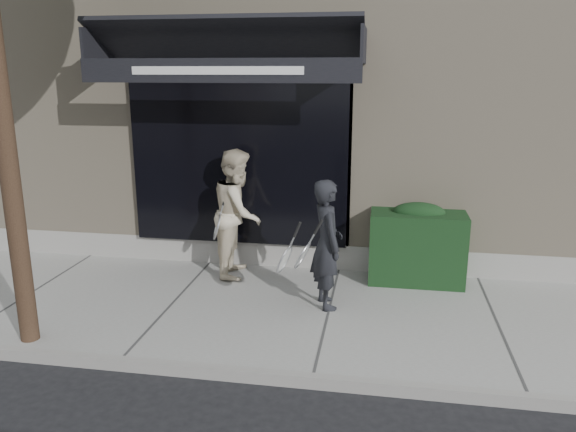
# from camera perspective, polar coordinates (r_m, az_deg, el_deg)

# --- Properties ---
(ground) EXTENTS (80.00, 80.00, 0.00)m
(ground) POSITION_cam_1_polar(r_m,az_deg,el_deg) (7.12, 4.15, -10.48)
(ground) COLOR black
(ground) RESTS_ON ground
(sidewalk) EXTENTS (20.00, 3.00, 0.12)m
(sidewalk) POSITION_cam_1_polar(r_m,az_deg,el_deg) (7.10, 4.16, -10.05)
(sidewalk) COLOR gray
(sidewalk) RESTS_ON ground
(curb) EXTENTS (20.00, 0.10, 0.14)m
(curb) POSITION_cam_1_polar(r_m,az_deg,el_deg) (5.73, 2.55, -16.37)
(curb) COLOR gray
(curb) RESTS_ON ground
(building_facade) EXTENTS (14.30, 8.04, 5.64)m
(building_facade) POSITION_cam_1_polar(r_m,az_deg,el_deg) (11.40, 6.91, 13.12)
(building_facade) COLOR tan
(building_facade) RESTS_ON ground
(hedge) EXTENTS (1.30, 0.70, 1.14)m
(hedge) POSITION_cam_1_polar(r_m,az_deg,el_deg) (8.04, 12.96, -2.81)
(hedge) COLOR black
(hedge) RESTS_ON sidewalk
(pedestrian_front) EXTENTS (0.85, 0.92, 1.62)m
(pedestrian_front) POSITION_cam_1_polar(r_m,az_deg,el_deg) (6.94, 3.93, -2.90)
(pedestrian_front) COLOR black
(pedestrian_front) RESTS_ON sidewalk
(pedestrian_back) EXTENTS (0.76, 0.94, 1.83)m
(pedestrian_back) POSITION_cam_1_polar(r_m,az_deg,el_deg) (8.05, -5.09, 0.32)
(pedestrian_back) COLOR beige
(pedestrian_back) RESTS_ON sidewalk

